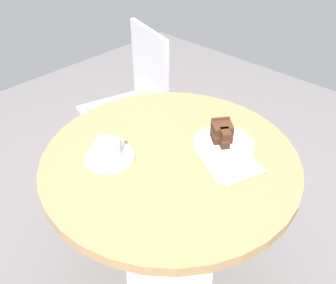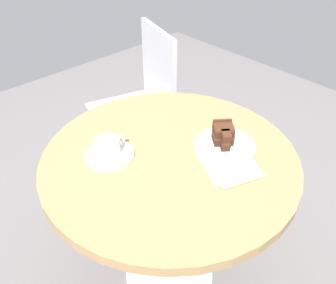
# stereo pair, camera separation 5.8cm
# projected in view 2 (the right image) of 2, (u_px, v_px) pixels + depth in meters

# --- Properties ---
(ground_plane) EXTENTS (4.40, 4.40, 0.01)m
(ground_plane) POSITION_uv_depth(u_px,v_px,m) (169.00, 275.00, 1.62)
(ground_plane) COLOR slate
(ground_plane) RESTS_ON ground
(cafe_table) EXTENTS (0.86, 0.86, 0.70)m
(cafe_table) POSITION_uv_depth(u_px,v_px,m) (170.00, 179.00, 1.26)
(cafe_table) COLOR #A37F51
(cafe_table) RESTS_ON ground
(saucer) EXTENTS (0.17, 0.17, 0.01)m
(saucer) POSITION_uv_depth(u_px,v_px,m) (110.00, 155.00, 1.19)
(saucer) COLOR silver
(saucer) RESTS_ON cafe_table
(coffee_cup) EXTENTS (0.12, 0.09, 0.06)m
(coffee_cup) POSITION_uv_depth(u_px,v_px,m) (108.00, 146.00, 1.17)
(coffee_cup) COLOR silver
(coffee_cup) RESTS_ON saucer
(teaspoon) EXTENTS (0.08, 0.06, 0.00)m
(teaspoon) POSITION_uv_depth(u_px,v_px,m) (95.00, 148.00, 1.21)
(teaspoon) COLOR silver
(teaspoon) RESTS_ON saucer
(cake_plate) EXTENTS (0.21, 0.21, 0.01)m
(cake_plate) POSITION_uv_depth(u_px,v_px,m) (225.00, 146.00, 1.23)
(cake_plate) COLOR silver
(cake_plate) RESTS_ON cafe_table
(cake_slice) EXTENTS (0.09, 0.10, 0.07)m
(cake_slice) POSITION_uv_depth(u_px,v_px,m) (223.00, 134.00, 1.21)
(cake_slice) COLOR #381E14
(cake_slice) RESTS_ON cake_plate
(fork) EXTENTS (0.15, 0.08, 0.00)m
(fork) POSITION_uv_depth(u_px,v_px,m) (232.00, 153.00, 1.18)
(fork) COLOR silver
(fork) RESTS_ON cake_plate
(napkin) EXTENTS (0.23, 0.23, 0.00)m
(napkin) POSITION_uv_depth(u_px,v_px,m) (230.00, 165.00, 1.15)
(napkin) COLOR beige
(napkin) RESTS_ON cafe_table
(cafe_chair) EXTENTS (0.47, 0.47, 0.86)m
(cafe_chair) POSITION_uv_depth(u_px,v_px,m) (144.00, 97.00, 1.89)
(cafe_chair) COLOR #BCBCC1
(cafe_chair) RESTS_ON ground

